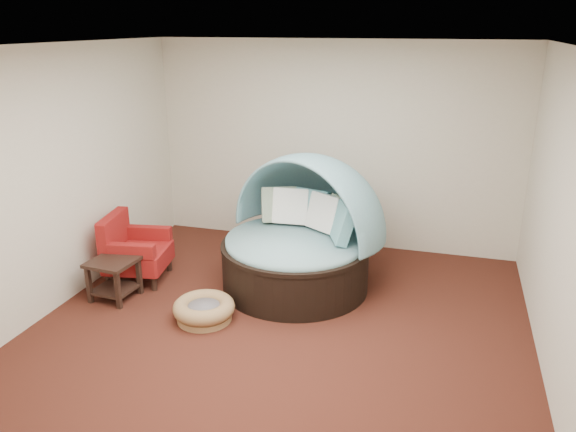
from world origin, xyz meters
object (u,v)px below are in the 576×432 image
(canopy_daybed, at_px, (301,227))
(side_table, at_px, (114,274))
(red_armchair, at_px, (134,250))
(pet_basket, at_px, (204,309))

(canopy_daybed, bearing_deg, side_table, -131.36)
(red_armchair, height_order, side_table, red_armchair)
(red_armchair, bearing_deg, side_table, -93.97)
(red_armchair, bearing_deg, canopy_daybed, 2.08)
(side_table, bearing_deg, canopy_daybed, 25.76)
(pet_basket, xyz_separation_m, red_armchair, (-1.23, 0.69, 0.26))
(canopy_daybed, xyz_separation_m, side_table, (-1.94, -0.94, -0.43))
(pet_basket, height_order, side_table, side_table)
(canopy_daybed, height_order, side_table, canopy_daybed)
(pet_basket, height_order, red_armchair, red_armchair)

